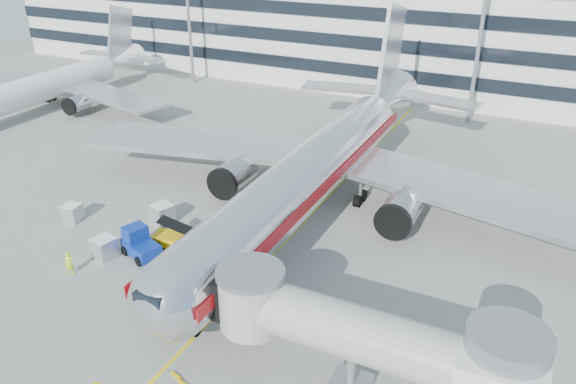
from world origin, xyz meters
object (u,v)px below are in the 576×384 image
at_px(cargo_container_right, 163,214).
at_px(belt_loader, 183,240).
at_px(cargo_container_front, 104,248).
at_px(ramp_worker, 69,264).
at_px(cargo_container_left, 72,213).
at_px(baggage_tug, 140,244).
at_px(main_jet, 320,165).

bearing_deg(cargo_container_right, belt_loader, -33.52).
xyz_separation_m(cargo_container_front, ramp_worker, (-0.68, -2.95, 0.07)).
relative_size(cargo_container_left, ramp_worker, 0.87).
height_order(baggage_tug, cargo_container_left, baggage_tug).
relative_size(cargo_container_left, cargo_container_right, 0.78).
distance_m(cargo_container_left, cargo_container_right, 8.06).
height_order(cargo_container_left, cargo_container_right, cargo_container_right).
bearing_deg(main_jet, belt_loader, -121.92).
xyz_separation_m(belt_loader, ramp_worker, (-5.29, -6.84, 0.23)).
relative_size(belt_loader, ramp_worker, 2.83).
bearing_deg(ramp_worker, cargo_container_left, 109.29).
distance_m(baggage_tug, cargo_container_right, 5.33).
xyz_separation_m(baggage_tug, cargo_container_front, (-2.30, -1.45, -0.20)).
distance_m(cargo_container_left, cargo_container_front, 7.48).
distance_m(main_jet, belt_loader, 13.81).
bearing_deg(cargo_container_front, belt_loader, 40.23).
height_order(main_jet, ramp_worker, main_jet).
distance_m(cargo_container_right, ramp_worker, 9.56).
bearing_deg(ramp_worker, belt_loader, 27.43).
bearing_deg(cargo_container_left, baggage_tug, -11.43).
relative_size(main_jet, belt_loader, 9.80).
bearing_deg(cargo_container_left, cargo_container_right, 23.72).
xyz_separation_m(baggage_tug, ramp_worker, (-2.98, -4.40, -0.13)).
bearing_deg(cargo_container_right, cargo_container_front, -95.71).
distance_m(belt_loader, cargo_container_front, 6.04).
distance_m(baggage_tug, cargo_container_front, 2.73).
height_order(belt_loader, cargo_container_right, belt_loader).
xyz_separation_m(main_jet, baggage_tug, (-9.37, -13.78, -3.19)).
xyz_separation_m(cargo_container_right, ramp_worker, (-1.33, -9.46, 0.06)).
distance_m(main_jet, cargo_container_right, 14.44).
distance_m(belt_loader, baggage_tug, 3.38).
bearing_deg(ramp_worker, cargo_container_right, 57.11).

